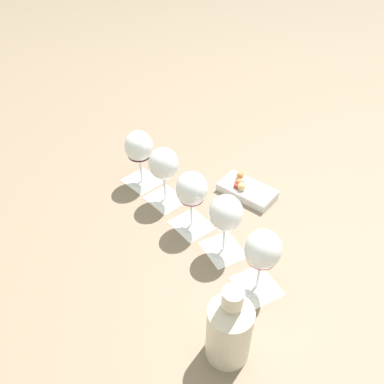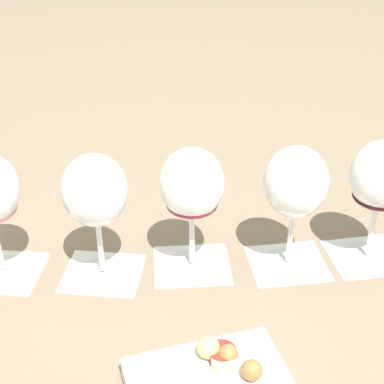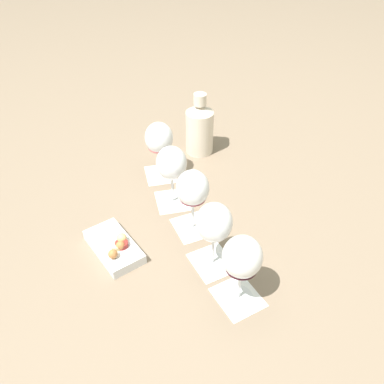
{
  "view_description": "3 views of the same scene",
  "coord_description": "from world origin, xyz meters",
  "px_view_note": "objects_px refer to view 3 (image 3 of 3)",
  "views": [
    {
      "loc": [
        -0.78,
        0.25,
        0.82
      ],
      "look_at": [
        0.0,
        -0.0,
        0.12
      ],
      "focal_mm": 38.0,
      "sensor_mm": 36.0,
      "label": 1
    },
    {
      "loc": [
        0.19,
        -0.63,
        0.52
      ],
      "look_at": [
        0.0,
        -0.0,
        0.12
      ],
      "focal_mm": 55.0,
      "sensor_mm": 36.0,
      "label": 2
    },
    {
      "loc": [
        0.8,
        -0.04,
        0.76
      ],
      "look_at": [
        0.0,
        -0.0,
        0.12
      ],
      "focal_mm": 38.0,
      "sensor_mm": 36.0,
      "label": 3
    }
  ],
  "objects_px": {
    "wine_glass_0": "(159,140)",
    "wine_glass_1": "(172,166)",
    "wine_glass_4": "(242,260)",
    "snack_dish": "(115,247)",
    "wine_glass_2": "(192,191)",
    "ceramic_vase": "(200,127)",
    "wine_glass_3": "(214,225)"
  },
  "relations": [
    {
      "from": "wine_glass_0",
      "to": "wine_glass_1",
      "type": "relative_size",
      "value": 1.0
    },
    {
      "from": "wine_glass_4",
      "to": "snack_dish",
      "type": "height_order",
      "value": "wine_glass_4"
    },
    {
      "from": "wine_glass_0",
      "to": "wine_glass_2",
      "type": "bearing_deg",
      "value": 19.18
    },
    {
      "from": "ceramic_vase",
      "to": "wine_glass_0",
      "type": "bearing_deg",
      "value": -44.29
    },
    {
      "from": "ceramic_vase",
      "to": "wine_glass_2",
      "type": "bearing_deg",
      "value": -6.66
    },
    {
      "from": "wine_glass_0",
      "to": "wine_glass_4",
      "type": "xyz_separation_m",
      "value": [
        0.48,
        0.18,
        0.0
      ]
    },
    {
      "from": "wine_glass_0",
      "to": "snack_dish",
      "type": "xyz_separation_m",
      "value": [
        0.33,
        -0.11,
        -0.11
      ]
    },
    {
      "from": "wine_glass_2",
      "to": "wine_glass_3",
      "type": "height_order",
      "value": "same"
    },
    {
      "from": "wine_glass_2",
      "to": "wine_glass_1",
      "type": "bearing_deg",
      "value": -155.98
    },
    {
      "from": "wine_glass_1",
      "to": "wine_glass_2",
      "type": "height_order",
      "value": "same"
    },
    {
      "from": "wine_glass_3",
      "to": "wine_glass_1",
      "type": "bearing_deg",
      "value": -158.84
    },
    {
      "from": "wine_glass_0",
      "to": "wine_glass_4",
      "type": "relative_size",
      "value": 1.0
    },
    {
      "from": "wine_glass_1",
      "to": "wine_glass_4",
      "type": "distance_m",
      "value": 0.38
    },
    {
      "from": "wine_glass_3",
      "to": "wine_glass_4",
      "type": "xyz_separation_m",
      "value": [
        0.11,
        0.05,
        0.0
      ]
    },
    {
      "from": "wine_glass_2",
      "to": "wine_glass_0",
      "type": "bearing_deg",
      "value": -160.82
    },
    {
      "from": "wine_glass_1",
      "to": "snack_dish",
      "type": "xyz_separation_m",
      "value": [
        0.19,
        -0.15,
        -0.11
      ]
    },
    {
      "from": "wine_glass_1",
      "to": "wine_glass_2",
      "type": "xyz_separation_m",
      "value": [
        0.11,
        0.05,
        0.0
      ]
    },
    {
      "from": "snack_dish",
      "to": "wine_glass_1",
      "type": "bearing_deg",
      "value": 142.1
    },
    {
      "from": "wine_glass_1",
      "to": "snack_dish",
      "type": "relative_size",
      "value": 0.94
    },
    {
      "from": "ceramic_vase",
      "to": "snack_dish",
      "type": "height_order",
      "value": "ceramic_vase"
    },
    {
      "from": "wine_glass_0",
      "to": "wine_glass_2",
      "type": "relative_size",
      "value": 1.0
    },
    {
      "from": "wine_glass_3",
      "to": "wine_glass_4",
      "type": "distance_m",
      "value": 0.12
    },
    {
      "from": "wine_glass_2",
      "to": "wine_glass_4",
      "type": "relative_size",
      "value": 1.0
    },
    {
      "from": "wine_glass_3",
      "to": "wine_glass_4",
      "type": "relative_size",
      "value": 1.0
    },
    {
      "from": "wine_glass_0",
      "to": "wine_glass_4",
      "type": "height_order",
      "value": "same"
    },
    {
      "from": "wine_glass_0",
      "to": "wine_glass_3",
      "type": "relative_size",
      "value": 1.0
    },
    {
      "from": "wine_glass_2",
      "to": "wine_glass_3",
      "type": "distance_m",
      "value": 0.14
    },
    {
      "from": "snack_dish",
      "to": "ceramic_vase",
      "type": "bearing_deg",
      "value": 152.05
    },
    {
      "from": "wine_glass_2",
      "to": "wine_glass_4",
      "type": "xyz_separation_m",
      "value": [
        0.24,
        0.09,
        0.0
      ]
    },
    {
      "from": "wine_glass_3",
      "to": "wine_glass_2",
      "type": "bearing_deg",
      "value": -161.43
    },
    {
      "from": "wine_glass_2",
      "to": "snack_dish",
      "type": "xyz_separation_m",
      "value": [
        0.08,
        -0.2,
        -0.11
      ]
    },
    {
      "from": "wine_glass_0",
      "to": "wine_glass_1",
      "type": "distance_m",
      "value": 0.14
    }
  ]
}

